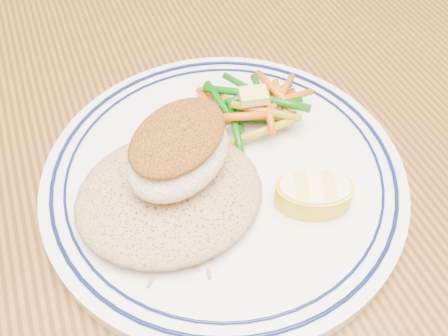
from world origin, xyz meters
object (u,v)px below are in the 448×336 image
at_px(dining_table, 231,224).
at_px(lemon_wedge, 314,193).
at_px(vegetable_pile, 253,106).
at_px(plate, 224,176).
at_px(rice_pilaf, 169,192).
at_px(fish_fillet, 179,150).

height_order(dining_table, lemon_wedge, lemon_wedge).
bearing_deg(vegetable_pile, lemon_wedge, -87.44).
xyz_separation_m(plate, vegetable_pile, (0.05, 0.05, 0.02)).
height_order(plate, lemon_wedge, lemon_wedge).
bearing_deg(lemon_wedge, rice_pilaf, 158.25).
distance_m(rice_pilaf, vegetable_pile, 0.11).
distance_m(plate, fish_fillet, 0.06).
bearing_deg(lemon_wedge, fish_fillet, 149.24).
bearing_deg(vegetable_pile, fish_fillet, -148.57).
xyz_separation_m(dining_table, rice_pilaf, (-0.06, -0.03, 0.13)).
height_order(plate, vegetable_pile, vegetable_pile).
distance_m(dining_table, fish_fillet, 0.16).
bearing_deg(dining_table, fish_fillet, -157.48).
relative_size(rice_pilaf, fish_fillet, 1.29).
xyz_separation_m(dining_table, plate, (-0.01, -0.02, 0.11)).
height_order(rice_pilaf, vegetable_pile, same).
relative_size(plate, fish_fillet, 2.65).
height_order(plate, fish_fillet, fish_fillet).
relative_size(dining_table, plate, 5.26).
bearing_deg(plate, fish_fillet, -177.87).
bearing_deg(lemon_wedge, vegetable_pile, 92.56).
relative_size(rice_pilaf, lemon_wedge, 2.02).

